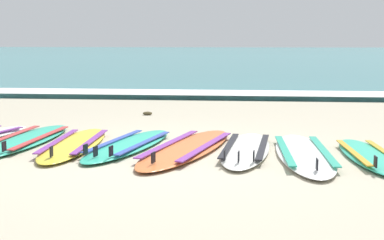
# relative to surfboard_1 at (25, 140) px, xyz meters

# --- Properties ---
(ground_plane) EXTENTS (80.00, 80.00, 0.00)m
(ground_plane) POSITION_rel_surfboard_1_xyz_m (1.93, -0.79, -0.04)
(ground_plane) COLOR #B7AD93
(sea) EXTENTS (80.00, 60.00, 0.10)m
(sea) POSITION_rel_surfboard_1_xyz_m (1.93, 34.97, 0.01)
(sea) COLOR teal
(sea) RESTS_ON ground
(wave_foam_strip) EXTENTS (80.00, 1.25, 0.11)m
(wave_foam_strip) POSITION_rel_surfboard_1_xyz_m (1.93, 5.59, 0.02)
(wave_foam_strip) COLOR white
(wave_foam_strip) RESTS_ON ground
(surfboard_1) EXTENTS (0.72, 2.39, 0.18)m
(surfboard_1) POSITION_rel_surfboard_1_xyz_m (0.00, 0.00, 0.00)
(surfboard_1) COLOR #2DB793
(surfboard_1) RESTS_ON ground
(surfboard_2) EXTENTS (0.63, 2.26, 0.18)m
(surfboard_2) POSITION_rel_surfboard_1_xyz_m (0.70, -0.21, -0.00)
(surfboard_2) COLOR yellow
(surfboard_2) RESTS_ON ground
(surfboard_3) EXTENTS (1.01, 2.27, 0.18)m
(surfboard_3) POSITION_rel_surfboard_1_xyz_m (1.37, -0.19, 0.00)
(surfboard_3) COLOR #2DB793
(surfboard_3) RESTS_ON ground
(surfboard_4) EXTENTS (1.25, 2.65, 0.18)m
(surfboard_4) POSITION_rel_surfboard_1_xyz_m (2.10, -0.31, -0.00)
(surfboard_4) COLOR orange
(surfboard_4) RESTS_ON ground
(surfboard_5) EXTENTS (0.72, 2.19, 0.18)m
(surfboard_5) POSITION_rel_surfboard_1_xyz_m (2.78, -0.32, 0.00)
(surfboard_5) COLOR silver
(surfboard_5) RESTS_ON ground
(surfboard_6) EXTENTS (0.66, 2.39, 0.18)m
(surfboard_6) POSITION_rel_surfboard_1_xyz_m (3.42, -0.50, -0.00)
(surfboard_6) COLOR white
(surfboard_6) RESTS_ON ground
(surfboard_7) EXTENTS (0.60, 1.97, 0.18)m
(surfboard_7) POSITION_rel_surfboard_1_xyz_m (4.12, -0.56, 0.00)
(surfboard_7) COLOR #2DB793
(surfboard_7) RESTS_ON ground
(seaweed_clump_near_shoreline) EXTENTS (0.16, 0.13, 0.06)m
(seaweed_clump_near_shoreline) POSITION_rel_surfboard_1_xyz_m (1.10, 2.65, -0.01)
(seaweed_clump_near_shoreline) COLOR #4C4228
(seaweed_clump_near_shoreline) RESTS_ON ground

